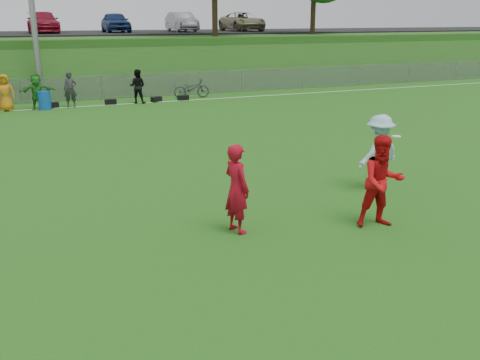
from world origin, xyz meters
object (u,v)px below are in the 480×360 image
player_blue (379,153)px  recycling_bin (44,100)px  player_red_left (237,189)px  player_red_center (382,182)px  bicycle (192,88)px  frisbee (396,136)px

player_blue → recycling_bin: size_ratio=2.22×
player_blue → recycling_bin: (-7.10, 16.07, -0.52)m
player_red_left → player_red_center: player_red_center is taller
player_red_center → player_blue: size_ratio=1.01×
recycling_bin → player_red_center: bearing=-72.8°
player_red_left → recycling_bin: 17.54m
player_blue → bicycle: player_blue is taller
frisbee → recycling_bin: size_ratio=0.28×
player_red_center → frisbee: bearing=59.8°
player_red_center → recycling_bin: size_ratio=2.24×
recycling_bin → bicycle: bicycle is taller
player_blue → bicycle: size_ratio=0.98×
player_red_left → player_red_center: 3.00m
player_red_left → frisbee: (5.24, 1.75, 0.28)m
player_blue → recycling_bin: bearing=-77.7°
player_red_left → recycling_bin: size_ratio=2.12×
player_red_center → player_blue: player_red_center is taller
player_red_left → bicycle: size_ratio=0.94×
player_blue → bicycle: 17.06m
player_red_left → bicycle: player_red_left is taller
player_red_center → recycling_bin: player_red_center is taller
player_red_left → frisbee: player_red_left is taller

